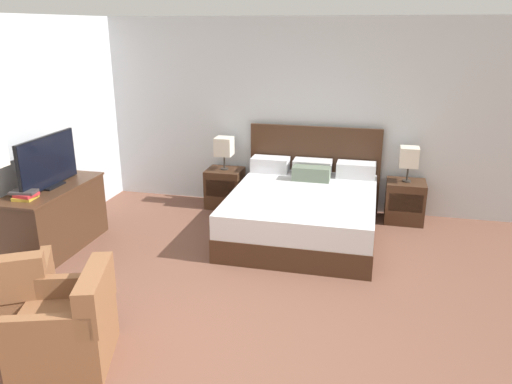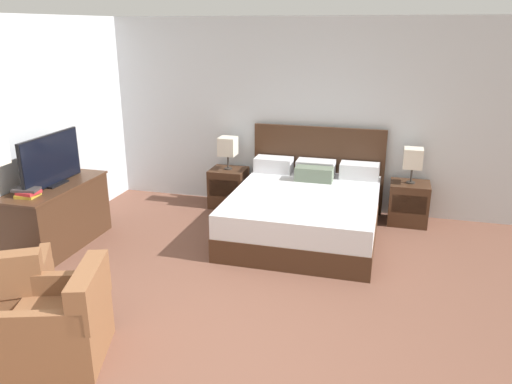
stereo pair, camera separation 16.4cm
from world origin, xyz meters
The scene contains 15 objects.
ground_plane centered at (0.00, 0.00, 0.00)m, with size 11.59×11.59×0.00m, color brown.
wall_back centered at (0.00, 3.89, 1.30)m, with size 6.63×0.06×2.59m, color silver.
wall_left centered at (-2.74, 1.63, 1.30)m, with size 0.06×5.66×2.59m, color silver.
bed centered at (0.29, 2.87, 0.31)m, with size 1.80×2.04×1.18m.
nightstand_left centered at (-0.94, 3.58, 0.27)m, with size 0.50×0.44×0.55m.
nightstand_right centered at (1.53, 3.58, 0.27)m, with size 0.50×0.44×0.55m.
table_lamp_left centered at (-0.94, 3.59, 0.87)m, with size 0.23×0.23×0.46m.
table_lamp_right centered at (1.53, 3.59, 0.87)m, with size 0.23×0.23×0.46m.
dresser centered at (-2.41, 1.74, 0.39)m, with size 0.56×1.35×0.76m.
tv centered at (-2.41, 1.75, 1.04)m, with size 0.18×0.98×0.58m.
book_red_cover centered at (-2.41, 1.32, 0.77)m, with size 0.20×0.19×0.03m, color gold.
book_blue_cover centered at (-2.39, 1.32, 0.80)m, with size 0.20×0.18×0.03m, color #B7282D.
book_small_top centered at (-2.42, 1.32, 0.83)m, with size 0.26×0.16×0.03m, color #383333.
armchair_by_window centered at (-1.82, 0.23, 0.28)m, with size 0.94×0.94×0.76m.
armchair_companion centered at (-1.07, -0.04, 0.28)m, with size 0.87×0.86×0.76m.
Camera 2 is at (1.23, -2.84, 2.47)m, focal length 35.00 mm.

